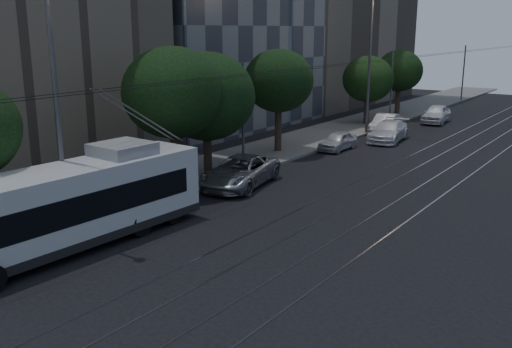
{
  "coord_description": "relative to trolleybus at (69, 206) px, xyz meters",
  "views": [
    {
      "loc": [
        12.52,
        -13.93,
        7.69
      ],
      "look_at": [
        -0.18,
        3.97,
        2.09
      ],
      "focal_mm": 40.0,
      "sensor_mm": 36.0,
      "label": 1
    }
  ],
  "objects": [
    {
      "name": "car_white_c",
      "position": [
        -0.2,
        28.83,
        -0.88
      ],
      "size": [
        2.09,
        4.46,
        1.41
      ],
      "primitive_type": "imported",
      "rotation": [
        0.0,
        0.0,
        0.14
      ],
      "color": "silver",
      "rests_on": "ground"
    },
    {
      "name": "overhead_wires",
      "position": [
        -0.87,
        22.03,
        1.88
      ],
      "size": [
        2.23,
        90.0,
        6.0
      ],
      "color": "black",
      "rests_on": "ground"
    },
    {
      "name": "tree_3",
      "position": [
        -2.9,
        18.03,
        2.96
      ],
      "size": [
        4.35,
        4.35,
        6.53
      ],
      "color": "#2F231A",
      "rests_on": "ground"
    },
    {
      "name": "car_white_b",
      "position": [
        1.31,
        25.81,
        -0.88
      ],
      "size": [
        2.59,
        5.11,
        1.42
      ],
      "primitive_type": "imported",
      "rotation": [
        0.0,
        0.0,
        0.13
      ],
      "color": "white",
      "rests_on": "ground"
    },
    {
      "name": "streetlamp_near",
      "position": [
        -0.69,
        0.65,
        4.3
      ],
      "size": [
        2.37,
        0.44,
        9.76
      ],
      "color": "#515154",
      "rests_on": "ground"
    },
    {
      "name": "tree_5",
      "position": [
        -2.4,
        36.65,
        2.53
      ],
      "size": [
        4.01,
        4.01,
        5.95
      ],
      "color": "#2F231A",
      "rests_on": "ground"
    },
    {
      "name": "streetlamp_far",
      "position": [
        -0.67,
        27.4,
        5.13
      ],
      "size": [
        2.69,
        0.44,
        11.28
      ],
      "color": "#515154",
      "rests_on": "ground"
    },
    {
      "name": "car_white_d",
      "position": [
        1.4,
        35.76,
        -0.83
      ],
      "size": [
        2.23,
        4.61,
        1.52
      ],
      "primitive_type": "imported",
      "rotation": [
        0.0,
        0.0,
        0.1
      ],
      "color": "white",
      "rests_on": "ground"
    },
    {
      "name": "pickup_silver",
      "position": [
        -0.07,
        10.24,
        -0.84
      ],
      "size": [
        3.47,
        5.77,
        1.5
      ],
      "primitive_type": "imported",
      "rotation": [
        0.0,
        0.0,
        0.19
      ],
      "color": "#989AA0",
      "rests_on": "ground"
    },
    {
      "name": "tram_rails",
      "position": [
        6.6,
        22.03,
        -1.58
      ],
      "size": [
        4.52,
        90.0,
        0.02
      ],
      "color": "gray",
      "rests_on": "ground"
    },
    {
      "name": "tree_1",
      "position": [
        -2.4,
        8.03,
        3.15
      ],
      "size": [
        4.86,
        4.86,
        6.94
      ],
      "color": "#2F231A",
      "rests_on": "ground"
    },
    {
      "name": "tree_4",
      "position": [
        -2.9,
        31.27,
        2.16
      ],
      "size": [
        4.13,
        4.13,
        5.63
      ],
      "color": "#2F231A",
      "rests_on": "ground"
    },
    {
      "name": "car_white_a",
      "position": [
        -0.2,
        21.03,
        -0.99
      ],
      "size": [
        1.45,
        3.54,
        1.2
      ],
      "primitive_type": "imported",
      "rotation": [
        0.0,
        0.0,
        0.01
      ],
      "color": "silver",
      "rests_on": "ground"
    },
    {
      "name": "trolleybus",
      "position": [
        0.0,
        0.0,
        0.0
      ],
      "size": [
        2.87,
        11.61,
        5.63
      ],
      "rotation": [
        0.0,
        0.0,
        -0.04
      ],
      "color": "silver",
      "rests_on": "ground"
    },
    {
      "name": "ground",
      "position": [
        4.1,
        2.03,
        -1.59
      ],
      "size": [
        120.0,
        120.0,
        0.0
      ],
      "primitive_type": "plane",
      "color": "black",
      "rests_on": "ground"
    },
    {
      "name": "sidewalk",
      "position": [
        -3.4,
        22.03,
        -1.51
      ],
      "size": [
        5.0,
        90.0,
        0.15
      ],
      "primitive_type": "cube",
      "color": "#65635E",
      "rests_on": "ground"
    },
    {
      "name": "tree_2",
      "position": [
        -2.4,
        10.51,
        2.74
      ],
      "size": [
        5.05,
        5.05,
        6.61
      ],
      "color": "#2F231A",
      "rests_on": "ground"
    }
  ]
}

